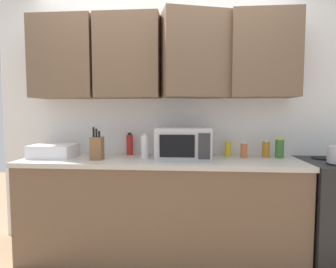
{
  "coord_description": "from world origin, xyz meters",
  "views": [
    {
      "loc": [
        0.27,
        -2.76,
        1.31
      ],
      "look_at": [
        0.07,
        -0.25,
        1.12
      ],
      "focal_mm": 29.87,
      "sensor_mm": 36.0,
      "label": 1
    }
  ],
  "objects_px": {
    "knife_block": "(97,148)",
    "bottle_white_jar": "(145,147)",
    "bottle_red_sauce": "(130,144)",
    "dish_rack": "(54,151)",
    "bottle_green_oil": "(280,148)",
    "bottle_yellow_mustard": "(228,148)",
    "bottle_spice_jar": "(244,150)",
    "bottle_amber_vinegar": "(266,149)",
    "microwave": "(184,144)"
  },
  "relations": [
    {
      "from": "knife_block",
      "to": "bottle_white_jar",
      "type": "distance_m",
      "value": 0.42
    },
    {
      "from": "bottle_white_jar",
      "to": "bottle_red_sauce",
      "type": "bearing_deg",
      "value": 132.88
    },
    {
      "from": "dish_rack",
      "to": "bottle_red_sauce",
      "type": "bearing_deg",
      "value": 18.45
    },
    {
      "from": "bottle_red_sauce",
      "to": "bottle_green_oil",
      "type": "height_order",
      "value": "bottle_red_sauce"
    },
    {
      "from": "dish_rack",
      "to": "bottle_yellow_mustard",
      "type": "distance_m",
      "value": 1.62
    },
    {
      "from": "bottle_spice_jar",
      "to": "bottle_green_oil",
      "type": "distance_m",
      "value": 0.32
    },
    {
      "from": "knife_block",
      "to": "bottle_spice_jar",
      "type": "relative_size",
      "value": 1.91
    },
    {
      "from": "bottle_red_sauce",
      "to": "bottle_amber_vinegar",
      "type": "xyz_separation_m",
      "value": [
        1.29,
        -0.06,
        -0.02
      ]
    },
    {
      "from": "knife_block",
      "to": "dish_rack",
      "type": "bearing_deg",
      "value": 169.75
    },
    {
      "from": "bottle_red_sauce",
      "to": "bottle_spice_jar",
      "type": "distance_m",
      "value": 1.09
    },
    {
      "from": "bottle_red_sauce",
      "to": "bottle_amber_vinegar",
      "type": "relative_size",
      "value": 1.27
    },
    {
      "from": "dish_rack",
      "to": "bottle_amber_vinegar",
      "type": "relative_size",
      "value": 2.22
    },
    {
      "from": "microwave",
      "to": "bottle_amber_vinegar",
      "type": "relative_size",
      "value": 2.8
    },
    {
      "from": "bottle_white_jar",
      "to": "bottle_yellow_mustard",
      "type": "height_order",
      "value": "bottle_white_jar"
    },
    {
      "from": "dish_rack",
      "to": "bottle_spice_jar",
      "type": "height_order",
      "value": "bottle_spice_jar"
    },
    {
      "from": "bottle_red_sauce",
      "to": "knife_block",
      "type": "bearing_deg",
      "value": -127.1
    },
    {
      "from": "dish_rack",
      "to": "bottle_amber_vinegar",
      "type": "bearing_deg",
      "value": 4.77
    },
    {
      "from": "bottle_amber_vinegar",
      "to": "bottle_yellow_mustard",
      "type": "relative_size",
      "value": 1.06
    },
    {
      "from": "bottle_red_sauce",
      "to": "bottle_white_jar",
      "type": "height_order",
      "value": "bottle_white_jar"
    },
    {
      "from": "knife_block",
      "to": "bottle_amber_vinegar",
      "type": "xyz_separation_m",
      "value": [
        1.51,
        0.24,
        -0.03
      ]
    },
    {
      "from": "bottle_white_jar",
      "to": "bottle_yellow_mustard",
      "type": "xyz_separation_m",
      "value": [
        0.76,
        0.18,
        -0.03
      ]
    },
    {
      "from": "knife_block",
      "to": "bottle_green_oil",
      "type": "bearing_deg",
      "value": 7.68
    },
    {
      "from": "bottle_amber_vinegar",
      "to": "bottle_red_sauce",
      "type": "bearing_deg",
      "value": 177.42
    },
    {
      "from": "bottle_yellow_mustard",
      "to": "microwave",
      "type": "bearing_deg",
      "value": -152.61
    },
    {
      "from": "dish_rack",
      "to": "bottle_green_oil",
      "type": "relative_size",
      "value": 2.06
    },
    {
      "from": "bottle_red_sauce",
      "to": "bottle_amber_vinegar",
      "type": "height_order",
      "value": "bottle_red_sauce"
    },
    {
      "from": "microwave",
      "to": "bottle_green_oil",
      "type": "xyz_separation_m",
      "value": [
        0.87,
        0.15,
        -0.05
      ]
    },
    {
      "from": "dish_rack",
      "to": "bottle_white_jar",
      "type": "xyz_separation_m",
      "value": [
        0.84,
        0.03,
        0.04
      ]
    },
    {
      "from": "bottle_white_jar",
      "to": "bottle_green_oil",
      "type": "xyz_separation_m",
      "value": [
        1.22,
        0.12,
        -0.02
      ]
    },
    {
      "from": "bottle_red_sauce",
      "to": "bottle_white_jar",
      "type": "xyz_separation_m",
      "value": [
        0.18,
        -0.2,
        0.0
      ]
    },
    {
      "from": "microwave",
      "to": "bottle_white_jar",
      "type": "height_order",
      "value": "microwave"
    },
    {
      "from": "bottle_amber_vinegar",
      "to": "bottle_spice_jar",
      "type": "relative_size",
      "value": 1.14
    },
    {
      "from": "bottle_amber_vinegar",
      "to": "bottle_yellow_mustard",
      "type": "bearing_deg",
      "value": 173.28
    },
    {
      "from": "microwave",
      "to": "bottle_red_sauce",
      "type": "relative_size",
      "value": 2.2
    },
    {
      "from": "dish_rack",
      "to": "bottle_yellow_mustard",
      "type": "xyz_separation_m",
      "value": [
        1.61,
        0.2,
        0.01
      ]
    },
    {
      "from": "bottle_red_sauce",
      "to": "bottle_white_jar",
      "type": "bearing_deg",
      "value": -47.12
    },
    {
      "from": "dish_rack",
      "to": "bottle_red_sauce",
      "type": "xyz_separation_m",
      "value": [
        0.66,
        0.22,
        0.04
      ]
    },
    {
      "from": "microwave",
      "to": "bottle_amber_vinegar",
      "type": "distance_m",
      "value": 0.78
    },
    {
      "from": "bottle_red_sauce",
      "to": "bottle_green_oil",
      "type": "relative_size",
      "value": 1.18
    },
    {
      "from": "microwave",
      "to": "bottle_green_oil",
      "type": "height_order",
      "value": "microwave"
    },
    {
      "from": "dish_rack",
      "to": "bottle_green_oil",
      "type": "distance_m",
      "value": 2.07
    },
    {
      "from": "microwave",
      "to": "bottle_amber_vinegar",
      "type": "bearing_deg",
      "value": 12.94
    },
    {
      "from": "dish_rack",
      "to": "knife_block",
      "type": "height_order",
      "value": "knife_block"
    },
    {
      "from": "dish_rack",
      "to": "bottle_spice_jar",
      "type": "distance_m",
      "value": 1.75
    },
    {
      "from": "bottle_green_oil",
      "to": "bottle_white_jar",
      "type": "bearing_deg",
      "value": -174.6
    },
    {
      "from": "microwave",
      "to": "bottle_yellow_mustard",
      "type": "xyz_separation_m",
      "value": [
        0.41,
        0.21,
        -0.07
      ]
    },
    {
      "from": "dish_rack",
      "to": "knife_block",
      "type": "distance_m",
      "value": 0.44
    },
    {
      "from": "dish_rack",
      "to": "knife_block",
      "type": "relative_size",
      "value": 1.32
    },
    {
      "from": "bottle_amber_vinegar",
      "to": "bottle_white_jar",
      "type": "bearing_deg",
      "value": -172.94
    },
    {
      "from": "knife_block",
      "to": "bottle_white_jar",
      "type": "bearing_deg",
      "value": 14.36
    }
  ]
}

